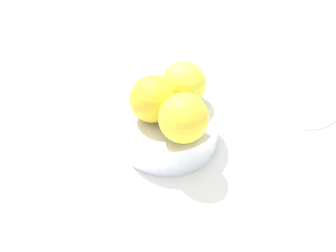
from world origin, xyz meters
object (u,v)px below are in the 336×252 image
orange_in_bowl_2 (183,118)px  fruit_bowl (168,129)px  orange_in_bowl_0 (153,100)px  orange_in_bowl_1 (183,84)px  side_plate (296,101)px

orange_in_bowl_2 → fruit_bowl: bearing=103.9°
orange_in_bowl_0 → orange_in_bowl_1: 5.34cm
fruit_bowl → orange_in_bowl_0: size_ratio=2.23×
orange_in_bowl_0 → fruit_bowl: bearing=9.7°
side_plate → orange_in_bowl_1: bearing=-172.8°
orange_in_bowl_1 → orange_in_bowl_2: same height
fruit_bowl → orange_in_bowl_0: orange_in_bowl_0 is taller
fruit_bowl → orange_in_bowl_2: bearing=-76.1°
fruit_bowl → orange_in_bowl_0: 5.84cm
orange_in_bowl_2 → orange_in_bowl_0: bearing=126.6°
fruit_bowl → orange_in_bowl_1: bearing=45.0°
side_plate → fruit_bowl: bearing=-167.1°
orange_in_bowl_0 → orange_in_bowl_1: bearing=32.7°
orange_in_bowl_1 → orange_in_bowl_2: 7.13cm
orange_in_bowl_0 → orange_in_bowl_2: same height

